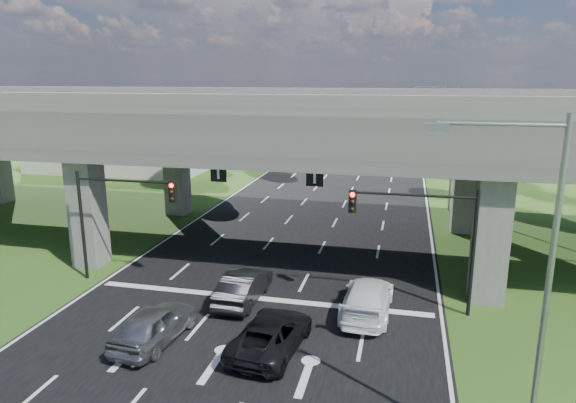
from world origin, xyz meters
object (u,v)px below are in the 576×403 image
at_px(streetlight_near, 532,277).
at_px(streetlight_far, 449,140).
at_px(car_dark, 243,287).
at_px(car_silver, 154,325).
at_px(signal_right, 425,226).
at_px(signal_left, 116,207).
at_px(car_trailing, 271,334).
at_px(car_white, 367,298).
at_px(streetlight_beyond, 438,123).

height_order(streetlight_near, streetlight_far, same).
distance_m(streetlight_far, car_dark, 24.12).
xyz_separation_m(car_silver, car_dark, (2.37, 4.64, -0.03)).
xyz_separation_m(signal_right, car_dark, (-8.46, -0.94, -3.39)).
bearing_deg(signal_left, streetlight_near, -29.02).
bearing_deg(car_dark, streetlight_near, 141.48).
height_order(streetlight_far, car_silver, streetlight_far).
height_order(car_silver, car_dark, car_silver).
bearing_deg(signal_right, car_trailing, -139.37).
bearing_deg(signal_left, streetlight_far, 48.22).
xyz_separation_m(signal_right, streetlight_near, (2.27, -9.94, 1.66)).
distance_m(car_silver, car_white, 9.60).
distance_m(signal_left, car_white, 13.68).
bearing_deg(signal_left, car_silver, -49.21).
xyz_separation_m(signal_right, car_trailing, (-5.94, -5.09, -3.46)).
bearing_deg(streetlight_far, signal_right, -96.47).
xyz_separation_m(car_silver, car_white, (8.40, 4.64, -0.01)).
height_order(car_silver, car_trailing, car_silver).
xyz_separation_m(streetlight_far, car_white, (-4.70, -21.00, -5.04)).
bearing_deg(streetlight_far, car_trailing, -108.08).
xyz_separation_m(streetlight_near, streetlight_far, (0.00, 30.00, 0.00)).
height_order(car_silver, car_white, car_silver).
distance_m(streetlight_beyond, car_silver, 43.94).
bearing_deg(car_trailing, car_dark, -52.34).
relative_size(streetlight_beyond, car_silver, 2.15).
relative_size(streetlight_beyond, car_trailing, 1.98).
xyz_separation_m(signal_left, streetlight_near, (17.92, -9.94, 1.66)).
xyz_separation_m(signal_right, car_silver, (-10.83, -5.59, -3.37)).
bearing_deg(streetlight_far, car_silver, -117.06).
relative_size(signal_left, streetlight_near, 0.60).
bearing_deg(car_silver, streetlight_beyond, -102.54).
bearing_deg(car_trailing, signal_right, -132.98).
xyz_separation_m(signal_right, car_white, (-2.42, -0.94, -3.38)).
distance_m(streetlight_near, car_dark, 14.89).
bearing_deg(streetlight_beyond, car_white, -97.24).
height_order(signal_left, streetlight_beyond, streetlight_beyond).
relative_size(streetlight_near, car_white, 1.87).
relative_size(signal_right, car_white, 1.12).
distance_m(car_dark, car_trailing, 4.86).
bearing_deg(streetlight_beyond, streetlight_far, -90.00).
bearing_deg(car_dark, streetlight_far, -115.61).
height_order(car_white, car_trailing, car_white).
distance_m(signal_left, car_silver, 8.11).
distance_m(streetlight_beyond, car_trailing, 42.27).
height_order(signal_right, signal_left, same).
bearing_deg(streetlight_beyond, car_trailing, -101.28).
distance_m(signal_left, streetlight_beyond, 40.30).
relative_size(signal_left, car_white, 1.12).
distance_m(signal_right, car_silver, 12.64).
distance_m(signal_left, streetlight_far, 26.95).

